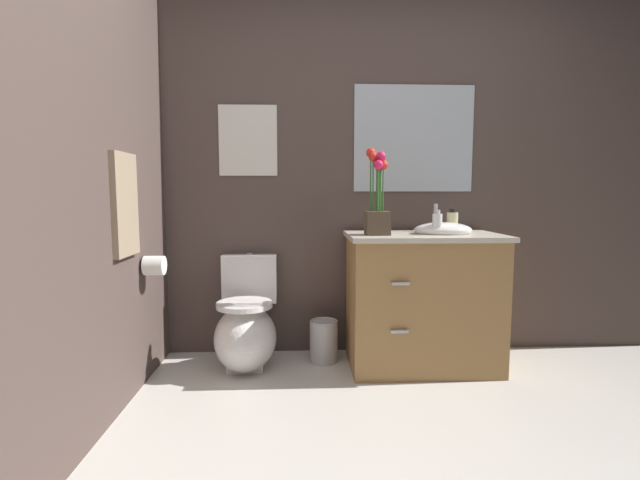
{
  "coord_description": "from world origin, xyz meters",
  "views": [
    {
      "loc": [
        -0.48,
        -1.4,
        1.09
      ],
      "look_at": [
        -0.36,
        1.27,
        0.81
      ],
      "focal_mm": 25.24,
      "sensor_mm": 36.0,
      "label": 1
    }
  ],
  "objects_px": {
    "hanging_towel": "(125,205)",
    "lotion_bottle": "(452,222)",
    "trash_bin": "(324,341)",
    "flower_vase": "(377,203)",
    "soap_bottle": "(437,224)",
    "wall_poster": "(248,141)",
    "toilet": "(246,329)",
    "vanity_cabinet": "(422,298)",
    "toilet_paper_roll": "(154,265)",
    "wall_mirror": "(414,139)"
  },
  "relations": [
    {
      "from": "flower_vase",
      "to": "trash_bin",
      "type": "distance_m",
      "value": 0.96
    },
    {
      "from": "soap_bottle",
      "to": "trash_bin",
      "type": "relative_size",
      "value": 0.55
    },
    {
      "from": "lotion_bottle",
      "to": "soap_bottle",
      "type": "bearing_deg",
      "value": -134.31
    },
    {
      "from": "flower_vase",
      "to": "lotion_bottle",
      "type": "bearing_deg",
      "value": 14.48
    },
    {
      "from": "trash_bin",
      "to": "toilet_paper_roll",
      "type": "distance_m",
      "value": 1.15
    },
    {
      "from": "soap_bottle",
      "to": "hanging_towel",
      "type": "bearing_deg",
      "value": -168.8
    },
    {
      "from": "flower_vase",
      "to": "wall_poster",
      "type": "bearing_deg",
      "value": 155.84
    },
    {
      "from": "soap_bottle",
      "to": "vanity_cabinet",
      "type": "bearing_deg",
      "value": 125.38
    },
    {
      "from": "lotion_bottle",
      "to": "trash_bin",
      "type": "relative_size",
      "value": 0.56
    },
    {
      "from": "lotion_bottle",
      "to": "trash_bin",
      "type": "xyz_separation_m",
      "value": [
        -0.81,
        0.03,
        -0.77
      ]
    },
    {
      "from": "trash_bin",
      "to": "wall_poster",
      "type": "relative_size",
      "value": 0.59
    },
    {
      "from": "wall_poster",
      "to": "wall_mirror",
      "type": "relative_size",
      "value": 0.57
    },
    {
      "from": "wall_poster",
      "to": "hanging_towel",
      "type": "bearing_deg",
      "value": -127.35
    },
    {
      "from": "hanging_towel",
      "to": "lotion_bottle",
      "type": "bearing_deg",
      "value": 14.62
    },
    {
      "from": "toilet",
      "to": "toilet_paper_roll",
      "type": "relative_size",
      "value": 6.27
    },
    {
      "from": "vanity_cabinet",
      "to": "toilet_paper_roll",
      "type": "distance_m",
      "value": 1.62
    },
    {
      "from": "toilet",
      "to": "wall_mirror",
      "type": "xyz_separation_m",
      "value": [
        1.1,
        0.27,
        1.21
      ]
    },
    {
      "from": "lotion_bottle",
      "to": "vanity_cabinet",
      "type": "bearing_deg",
      "value": -161.91
    },
    {
      "from": "toilet",
      "to": "vanity_cabinet",
      "type": "height_order",
      "value": "vanity_cabinet"
    },
    {
      "from": "vanity_cabinet",
      "to": "soap_bottle",
      "type": "distance_m",
      "value": 0.48
    },
    {
      "from": "lotion_bottle",
      "to": "toilet_paper_roll",
      "type": "xyz_separation_m",
      "value": [
        -1.79,
        -0.23,
        -0.23
      ]
    },
    {
      "from": "wall_mirror",
      "to": "hanging_towel",
      "type": "distance_m",
      "value": 1.84
    },
    {
      "from": "lotion_bottle",
      "to": "trash_bin",
      "type": "distance_m",
      "value": 1.12
    },
    {
      "from": "hanging_towel",
      "to": "trash_bin",
      "type": "bearing_deg",
      "value": 26.36
    },
    {
      "from": "wall_mirror",
      "to": "soap_bottle",
      "type": "bearing_deg",
      "value": -81.0
    },
    {
      "from": "toilet",
      "to": "soap_bottle",
      "type": "relative_size",
      "value": 4.63
    },
    {
      "from": "hanging_towel",
      "to": "toilet_paper_roll",
      "type": "xyz_separation_m",
      "value": [
        0.06,
        0.25,
        -0.35
      ]
    },
    {
      "from": "toilet",
      "to": "flower_vase",
      "type": "relative_size",
      "value": 1.34
    },
    {
      "from": "toilet_paper_roll",
      "to": "hanging_towel",
      "type": "bearing_deg",
      "value": -102.6
    },
    {
      "from": "toilet",
      "to": "wall_poster",
      "type": "relative_size",
      "value": 1.51
    },
    {
      "from": "flower_vase",
      "to": "toilet",
      "type": "bearing_deg",
      "value": 173.49
    },
    {
      "from": "soap_bottle",
      "to": "lotion_bottle",
      "type": "distance_m",
      "value": 0.2
    },
    {
      "from": "toilet",
      "to": "hanging_towel",
      "type": "distance_m",
      "value": 1.05
    },
    {
      "from": "vanity_cabinet",
      "to": "lotion_bottle",
      "type": "bearing_deg",
      "value": 18.09
    },
    {
      "from": "vanity_cabinet",
      "to": "toilet_paper_roll",
      "type": "xyz_separation_m",
      "value": [
        -1.59,
        -0.17,
        0.25
      ]
    },
    {
      "from": "wall_poster",
      "to": "hanging_towel",
      "type": "xyz_separation_m",
      "value": [
        -0.54,
        -0.71,
        -0.4
      ]
    },
    {
      "from": "wall_poster",
      "to": "hanging_towel",
      "type": "relative_size",
      "value": 0.88
    },
    {
      "from": "soap_bottle",
      "to": "hanging_towel",
      "type": "distance_m",
      "value": 1.74
    },
    {
      "from": "hanging_towel",
      "to": "toilet_paper_roll",
      "type": "height_order",
      "value": "hanging_towel"
    },
    {
      "from": "soap_bottle",
      "to": "toilet_paper_roll",
      "type": "xyz_separation_m",
      "value": [
        -1.65,
        -0.09,
        -0.23
      ]
    },
    {
      "from": "wall_poster",
      "to": "toilet_paper_roll",
      "type": "xyz_separation_m",
      "value": [
        -0.49,
        -0.46,
        -0.75
      ]
    },
    {
      "from": "trash_bin",
      "to": "toilet_paper_roll",
      "type": "relative_size",
      "value": 2.47
    },
    {
      "from": "soap_bottle",
      "to": "toilet_paper_roll",
      "type": "bearing_deg",
      "value": -176.85
    },
    {
      "from": "wall_mirror",
      "to": "toilet_paper_roll",
      "type": "xyz_separation_m",
      "value": [
        -1.59,
        -0.46,
        -0.77
      ]
    },
    {
      "from": "trash_bin",
      "to": "hanging_towel",
      "type": "relative_size",
      "value": 0.52
    },
    {
      "from": "trash_bin",
      "to": "wall_poster",
      "type": "distance_m",
      "value": 1.4
    },
    {
      "from": "trash_bin",
      "to": "soap_bottle",
      "type": "bearing_deg",
      "value": -14.57
    },
    {
      "from": "flower_vase",
      "to": "trash_bin",
      "type": "height_order",
      "value": "flower_vase"
    },
    {
      "from": "wall_poster",
      "to": "toilet_paper_roll",
      "type": "relative_size",
      "value": 4.16
    },
    {
      "from": "soap_bottle",
      "to": "wall_poster",
      "type": "distance_m",
      "value": 1.33
    }
  ]
}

